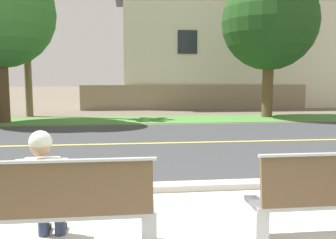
# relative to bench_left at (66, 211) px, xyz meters

# --- Properties ---
(ground_plane) EXTENTS (140.00, 140.00, 0.00)m
(ground_plane) POSITION_rel_bench_left_xyz_m (1.41, 7.58, -0.45)
(ground_plane) COLOR #665B4C
(curb_edge) EXTENTS (44.00, 0.30, 0.11)m
(curb_edge) POSITION_rel_bench_left_xyz_m (1.41, 1.93, -0.40)
(curb_edge) COLOR #ADA89E
(curb_edge) RESTS_ON ground_plane
(street_asphalt) EXTENTS (52.00, 8.00, 0.01)m
(street_asphalt) POSITION_rel_bench_left_xyz_m (1.41, 6.08, -0.45)
(street_asphalt) COLOR #383A3D
(street_asphalt) RESTS_ON ground_plane
(road_centre_line) EXTENTS (48.00, 0.14, 0.01)m
(road_centre_line) POSITION_rel_bench_left_xyz_m (1.41, 6.08, -0.44)
(road_centre_line) COLOR #E0CC4C
(road_centre_line) RESTS_ON ground_plane
(far_verge_grass) EXTENTS (48.00, 2.80, 0.02)m
(far_verge_grass) POSITION_rel_bench_left_xyz_m (1.41, 11.70, -0.45)
(far_verge_grass) COLOR #478438
(far_verge_grass) RESTS_ON ground_plane
(bench_left) EXTENTS (1.79, 0.48, 1.01)m
(bench_left) POSITION_rel_bench_left_xyz_m (0.00, 0.00, 0.00)
(bench_left) COLOR #9EA0A8
(bench_left) RESTS_ON ground_plane
(bench_right) EXTENTS (1.79, 0.48, 1.01)m
(bench_right) POSITION_rel_bench_left_xyz_m (2.81, 0.00, 0.00)
(bench_right) COLOR #9EA0A8
(bench_right) RESTS_ON ground_plane
(seated_person_white) EXTENTS (0.52, 0.68, 1.25)m
(seated_person_white) POSITION_rel_bench_left_xyz_m (-0.24, 0.17, 0.22)
(seated_person_white) COLOR #333D56
(seated_person_white) RESTS_ON ground_plane
(shade_tree_left) EXTENTS (4.32, 4.32, 7.13)m
(shade_tree_left) POSITION_rel_bench_left_xyz_m (-4.14, 11.34, 4.18)
(shade_tree_left) COLOR brown
(shade_tree_left) RESTS_ON ground_plane
(shade_tree_centre) EXTENTS (4.25, 4.25, 7.02)m
(shade_tree_centre) POSITION_rel_bench_left_xyz_m (7.10, 12.11, 4.11)
(shade_tree_centre) COLOR brown
(shade_tree_centre) RESTS_ON ground_plane
(garden_wall) EXTENTS (13.00, 0.36, 1.40)m
(garden_wall) POSITION_rel_bench_left_xyz_m (4.56, 16.72, 0.25)
(garden_wall) COLOR gray
(garden_wall) RESTS_ON ground_plane
(house_across_street) EXTENTS (13.97, 6.91, 7.49)m
(house_across_street) POSITION_rel_bench_left_xyz_m (6.94, 19.92, 3.33)
(house_across_street) COLOR beige
(house_across_street) RESTS_ON ground_plane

